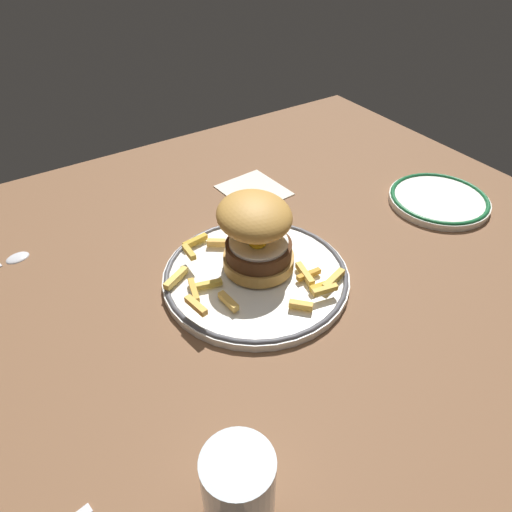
{
  "coord_description": "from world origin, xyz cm",
  "views": [
    {
      "loc": [
        -23.72,
        -45.38,
        47.58
      ],
      "look_at": [
        5.21,
        -1.12,
        4.6
      ],
      "focal_mm": 33.55,
      "sensor_mm": 36.0,
      "label": 1
    }
  ],
  "objects_px": {
    "dinner_plate": "(256,276)",
    "spoon": "(7,260)",
    "burger": "(257,234)",
    "side_plate": "(439,199)",
    "napkin": "(254,190)",
    "water_glass": "(239,490)"
  },
  "relations": [
    {
      "from": "burger",
      "to": "water_glass",
      "type": "distance_m",
      "value": 0.35
    },
    {
      "from": "napkin",
      "to": "dinner_plate",
      "type": "bearing_deg",
      "value": -122.19
    },
    {
      "from": "burger",
      "to": "spoon",
      "type": "height_order",
      "value": "burger"
    },
    {
      "from": "spoon",
      "to": "water_glass",
      "type": "bearing_deg",
      "value": -78.02
    },
    {
      "from": "water_glass",
      "to": "side_plate",
      "type": "bearing_deg",
      "value": 23.84
    },
    {
      "from": "dinner_plate",
      "to": "spoon",
      "type": "height_order",
      "value": "dinner_plate"
    },
    {
      "from": "spoon",
      "to": "napkin",
      "type": "height_order",
      "value": "spoon"
    },
    {
      "from": "water_glass",
      "to": "burger",
      "type": "bearing_deg",
      "value": 53.99
    },
    {
      "from": "spoon",
      "to": "napkin",
      "type": "bearing_deg",
      "value": -4.1
    },
    {
      "from": "water_glass",
      "to": "napkin",
      "type": "relative_size",
      "value": 0.75
    },
    {
      "from": "dinner_plate",
      "to": "burger",
      "type": "relative_size",
      "value": 2.19
    },
    {
      "from": "side_plate",
      "to": "dinner_plate",
      "type": "bearing_deg",
      "value": 179.02
    },
    {
      "from": "dinner_plate",
      "to": "burger",
      "type": "xyz_separation_m",
      "value": [
        0.01,
        0.01,
        0.06
      ]
    },
    {
      "from": "water_glass",
      "to": "side_plate",
      "type": "height_order",
      "value": "water_glass"
    },
    {
      "from": "side_plate",
      "to": "napkin",
      "type": "bearing_deg",
      "value": 139.42
    },
    {
      "from": "burger",
      "to": "side_plate",
      "type": "bearing_deg",
      "value": -3.07
    },
    {
      "from": "burger",
      "to": "water_glass",
      "type": "xyz_separation_m",
      "value": [
        -0.2,
        -0.28,
        -0.03
      ]
    },
    {
      "from": "dinner_plate",
      "to": "side_plate",
      "type": "xyz_separation_m",
      "value": [
        0.39,
        -0.01,
        -0.0
      ]
    },
    {
      "from": "side_plate",
      "to": "spoon",
      "type": "relative_size",
      "value": 1.33
    },
    {
      "from": "spoon",
      "to": "burger",
      "type": "bearing_deg",
      "value": -36.68
    },
    {
      "from": "burger",
      "to": "water_glass",
      "type": "relative_size",
      "value": 1.42
    },
    {
      "from": "side_plate",
      "to": "napkin",
      "type": "xyz_separation_m",
      "value": [
        -0.26,
        0.22,
        -0.01
      ]
    }
  ]
}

